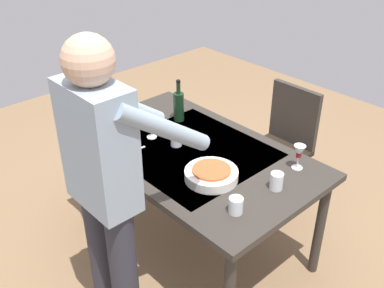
% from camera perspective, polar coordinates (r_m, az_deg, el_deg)
% --- Properties ---
extents(ground_plane, '(6.00, 6.00, 0.00)m').
position_cam_1_polar(ground_plane, '(3.23, 0.00, -12.29)').
color(ground_plane, '#846647').
extents(dining_table, '(1.57, 0.95, 0.75)m').
position_cam_1_polar(dining_table, '(2.82, 0.00, -2.14)').
color(dining_table, '#332D28').
rests_on(dining_table, ground_plane).
extents(chair_near, '(0.40, 0.40, 0.91)m').
position_cam_1_polar(chair_near, '(3.41, 11.51, 0.59)').
color(chair_near, black).
rests_on(chair_near, ground_plane).
extents(person_server, '(0.42, 0.61, 1.69)m').
position_cam_1_polar(person_server, '(2.15, -10.68, -5.16)').
color(person_server, '#2D2D38').
rests_on(person_server, ground_plane).
extents(wine_bottle, '(0.07, 0.07, 0.30)m').
position_cam_1_polar(wine_bottle, '(3.09, -1.69, 4.87)').
color(wine_bottle, black).
rests_on(wine_bottle, dining_table).
extents(wine_glass_left, '(0.07, 0.07, 0.15)m').
position_cam_1_polar(wine_glass_left, '(2.89, -5.18, 2.64)').
color(wine_glass_left, white).
rests_on(wine_glass_left, dining_table).
extents(wine_glass_right, '(0.07, 0.07, 0.15)m').
position_cam_1_polar(wine_glass_right, '(2.63, 13.35, -1.08)').
color(wine_glass_right, white).
rests_on(wine_glass_right, dining_table).
extents(water_cup_near_left, '(0.07, 0.07, 0.10)m').
position_cam_1_polar(water_cup_near_left, '(2.82, -2.01, 0.74)').
color(water_cup_near_left, silver).
rests_on(water_cup_near_left, dining_table).
extents(water_cup_near_right, '(0.07, 0.07, 0.10)m').
position_cam_1_polar(water_cup_near_right, '(2.47, 10.62, -4.63)').
color(water_cup_near_right, silver).
rests_on(water_cup_near_right, dining_table).
extents(water_cup_far_left, '(0.07, 0.07, 0.09)m').
position_cam_1_polar(water_cup_far_left, '(2.28, 5.55, -7.71)').
color(water_cup_far_left, silver).
rests_on(water_cup_far_left, dining_table).
extents(serving_bowl_pasta, '(0.30, 0.30, 0.07)m').
position_cam_1_polar(serving_bowl_pasta, '(2.51, 2.46, -3.81)').
color(serving_bowl_pasta, white).
rests_on(serving_bowl_pasta, dining_table).
extents(dinner_plate_near, '(0.23, 0.23, 0.01)m').
position_cam_1_polar(dinner_plate_near, '(3.19, -7.53, 3.34)').
color(dinner_plate_near, white).
rests_on(dinner_plate_near, dining_table).
extents(table_knife, '(0.02, 0.20, 0.00)m').
position_cam_1_polar(table_knife, '(2.79, -7.64, -0.98)').
color(table_knife, silver).
rests_on(table_knife, dining_table).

